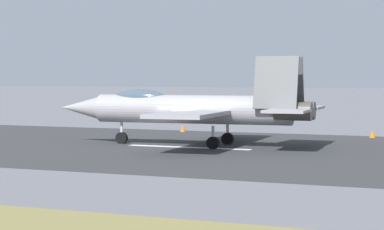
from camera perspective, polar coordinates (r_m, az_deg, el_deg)
ground_plane at (r=48.78m, az=-1.21°, el=-2.32°), size 400.00×400.00×0.00m
runway_strip at (r=48.78m, az=-1.19°, el=-2.31°), size 240.00×26.00×0.02m
fighter_jet at (r=49.33m, az=0.15°, el=0.49°), size 17.08×14.26×5.56m
marker_cone_near at (r=57.14m, az=12.83°, el=-1.34°), size 0.44×0.44×0.55m
marker_cone_mid at (r=61.34m, az=-0.67°, el=-0.97°), size 0.44×0.44×0.55m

